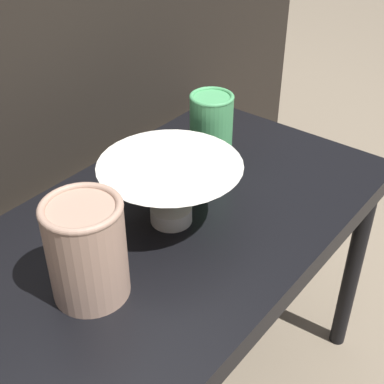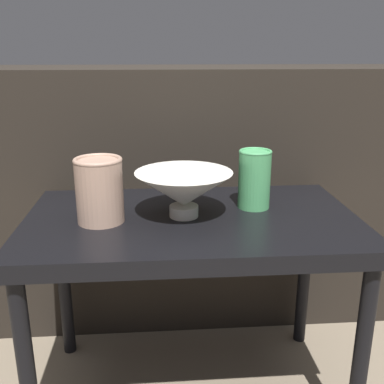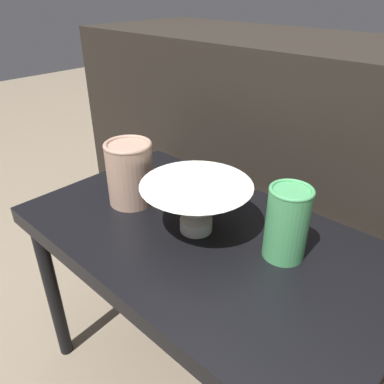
{
  "view_description": "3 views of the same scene",
  "coord_description": "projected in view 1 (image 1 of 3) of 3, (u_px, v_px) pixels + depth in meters",
  "views": [
    {
      "loc": [
        -0.55,
        -0.46,
        1.05
      ],
      "look_at": [
        0.0,
        -0.03,
        0.56
      ],
      "focal_mm": 50.0,
      "sensor_mm": 36.0,
      "label": 1
    },
    {
      "loc": [
        -0.08,
        -1.01,
        0.89
      ],
      "look_at": [
        0.0,
        -0.01,
        0.57
      ],
      "focal_mm": 42.0,
      "sensor_mm": 36.0,
      "label": 2
    },
    {
      "loc": [
        0.43,
        -0.49,
        0.97
      ],
      "look_at": [
        -0.04,
        0.01,
        0.59
      ],
      "focal_mm": 35.0,
      "sensor_mm": 36.0,
      "label": 3
    }
  ],
  "objects": [
    {
      "name": "table",
      "position": [
        179.0,
        240.0,
        0.93
      ],
      "size": [
        0.79,
        0.47,
        0.51
      ],
      "color": "black",
      "rests_on": "ground_plane"
    },
    {
      "name": "bowl",
      "position": [
        172.0,
        188.0,
        0.85
      ],
      "size": [
        0.23,
        0.23,
        0.11
      ],
      "color": "silver",
      "rests_on": "table"
    },
    {
      "name": "vase_colorful_right",
      "position": [
        211.0,
        131.0,
        0.99
      ],
      "size": [
        0.08,
        0.08,
        0.15
      ],
      "color": "#47995B",
      "rests_on": "table"
    },
    {
      "name": "vase_textured_left",
      "position": [
        86.0,
        249.0,
        0.71
      ],
      "size": [
        0.11,
        0.11,
        0.15
      ],
      "color": "tan",
      "rests_on": "table"
    },
    {
      "name": "couch_backdrop",
      "position": [
        2.0,
        160.0,
        1.22
      ],
      "size": [
        1.65,
        0.5,
        0.84
      ],
      "color": "black",
      "rests_on": "ground_plane"
    }
  ]
}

